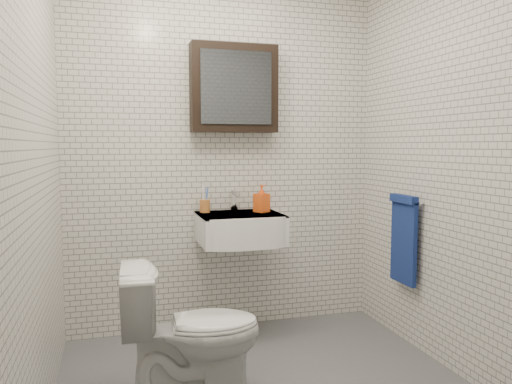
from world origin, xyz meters
TOP-DOWN VIEW (x-y plane):
  - room_shell at (0.00, 0.00)m, footprint 2.22×2.02m
  - washbasin at (0.05, 0.73)m, footprint 0.55×0.50m
  - faucet at (0.05, 0.93)m, footprint 0.06×0.20m
  - mirror_cabinet at (0.05, 0.93)m, footprint 0.60×0.15m
  - towel_rail at (1.04, 0.35)m, footprint 0.09×0.30m
  - toothbrush_cup at (-0.16, 0.91)m, footprint 0.08×0.08m
  - soap_bottle at (0.22, 0.81)m, footprint 0.12×0.12m
  - toilet at (-0.40, 0.01)m, footprint 0.72×0.43m

SIDE VIEW (x-z plane):
  - toilet at x=-0.40m, z-range 0.00..0.71m
  - towel_rail at x=1.04m, z-range 0.43..1.01m
  - washbasin at x=0.05m, z-range 0.66..0.86m
  - toothbrush_cup at x=-0.16m, z-range 0.80..1.00m
  - faucet at x=0.05m, z-range 0.84..0.99m
  - soap_bottle at x=0.22m, z-range 0.85..1.04m
  - room_shell at x=0.00m, z-range 0.21..2.72m
  - mirror_cabinet at x=0.05m, z-range 1.40..2.00m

